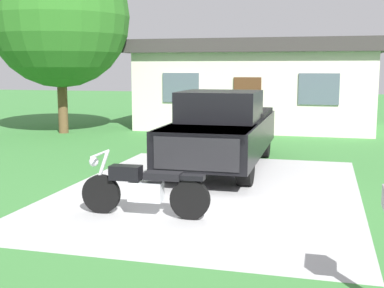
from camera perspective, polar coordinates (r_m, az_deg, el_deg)
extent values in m
plane|color=#3B7B38|center=(10.24, 2.00, -5.27)|extent=(80.00, 80.00, 0.00)
cube|color=#B0B0B0|center=(10.24, 2.00, -5.25)|extent=(5.81, 7.80, 0.01)
cylinder|color=black|center=(8.78, -10.14, -5.53)|extent=(0.66, 0.13, 0.66)
cylinder|color=black|center=(8.29, -0.23, -6.24)|extent=(0.66, 0.13, 0.66)
cube|color=silver|center=(8.47, -5.18, -5.32)|extent=(0.56, 0.27, 0.32)
cube|color=black|center=(8.52, -7.43, -3.20)|extent=(0.52, 0.27, 0.24)
cube|color=black|center=(8.32, -3.25, -3.58)|extent=(0.60, 0.29, 0.12)
cube|color=black|center=(8.20, -0.23, -3.74)|extent=(0.48, 0.21, 0.08)
cylinder|color=silver|center=(8.70, -10.20, -3.16)|extent=(0.33, 0.07, 0.77)
cylinder|color=silver|center=(8.64, -10.26, -1.09)|extent=(0.05, 0.70, 0.04)
sphere|color=silver|center=(8.71, -10.95, -1.96)|extent=(0.16, 0.16, 0.16)
cylinder|color=black|center=(10.67, 6.02, -2.44)|extent=(0.31, 0.84, 0.84)
cylinder|color=black|center=(11.01, -2.46, -2.05)|extent=(0.31, 0.84, 0.84)
cylinder|color=black|center=(14.09, 8.04, 0.21)|extent=(0.31, 0.84, 0.84)
cylinder|color=black|center=(14.35, 1.52, 0.45)|extent=(0.31, 0.84, 0.84)
cube|color=black|center=(12.49, 3.50, 0.97)|extent=(2.06, 5.62, 0.80)
cube|color=black|center=(10.65, 1.67, 1.30)|extent=(1.92, 1.92, 0.20)
cube|color=black|center=(12.02, 3.17, 4.27)|extent=(1.82, 1.92, 0.70)
cube|color=#3F4C56|center=(11.25, 2.39, 3.47)|extent=(1.70, 0.18, 0.60)
cube|color=black|center=(13.98, 4.68, 2.80)|extent=(1.92, 2.42, 0.50)
cube|color=black|center=(9.80, 0.49, -1.11)|extent=(1.70, 0.12, 0.64)
cylinder|color=brown|center=(19.70, -14.31, 4.79)|extent=(0.36, 0.36, 2.47)
sphere|color=#2B6821|center=(19.75, -14.64, 13.61)|extent=(5.14, 5.14, 5.14)
cube|color=beige|center=(21.18, 7.24, 5.94)|extent=(9.00, 5.00, 3.00)
cube|color=#383333|center=(21.17, 7.33, 10.68)|extent=(9.60, 5.60, 0.50)
cube|color=#4C2D19|center=(18.70, 6.20, 4.24)|extent=(1.00, 0.08, 2.10)
cube|color=#4C5966|center=(19.20, -1.27, 6.34)|extent=(1.40, 0.06, 1.10)
cube|color=#4C5966|center=(18.46, 14.03, 6.00)|extent=(1.40, 0.06, 1.10)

